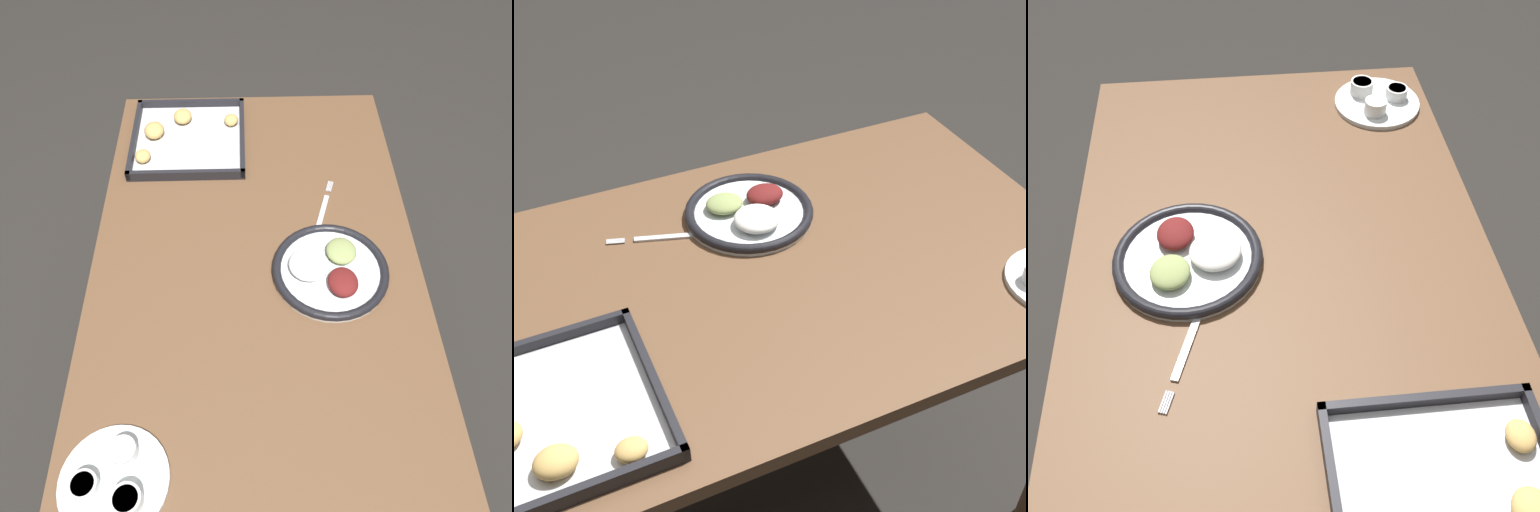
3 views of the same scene
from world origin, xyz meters
The scene contains 5 objects.
ground_plane centered at (0.00, 0.00, 0.00)m, with size 8.00×8.00×0.00m, color #282623.
dining_table centered at (0.00, 0.00, 0.63)m, with size 1.21×0.74×0.75m.
dinner_plate centered at (-0.04, -0.16, 0.76)m, with size 0.26×0.26×0.04m.
fork centered at (0.13, -0.16, 0.75)m, with size 0.19×0.07×0.00m.
baking_tray centered at (0.42, 0.18, 0.76)m, with size 0.31×0.30×0.04m.
Camera 2 is at (0.40, 0.89, 1.61)m, focal length 50.00 mm.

